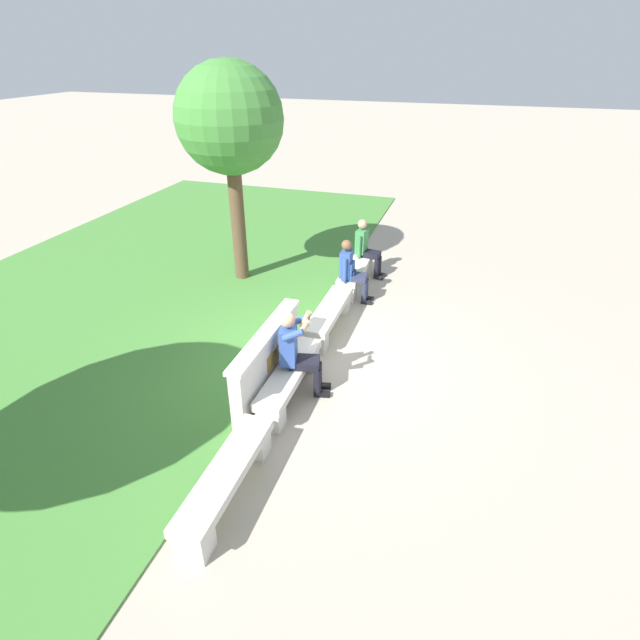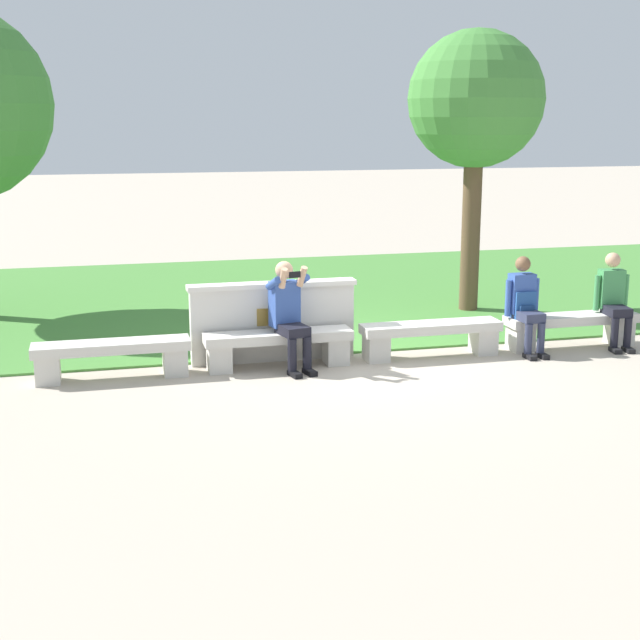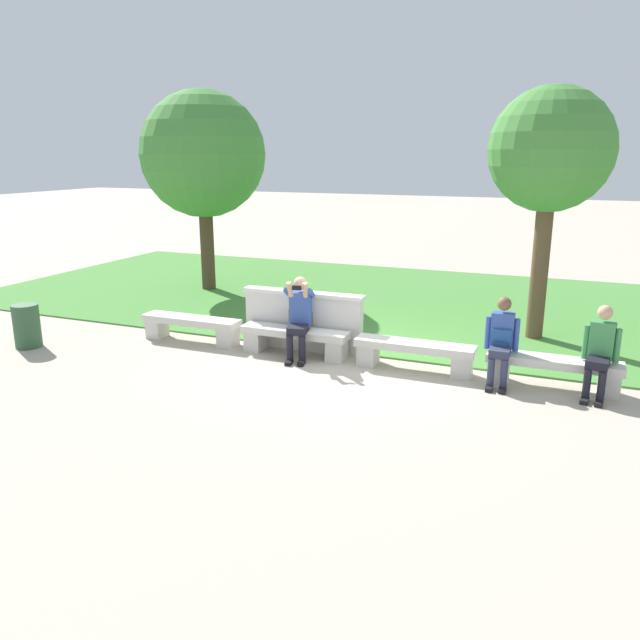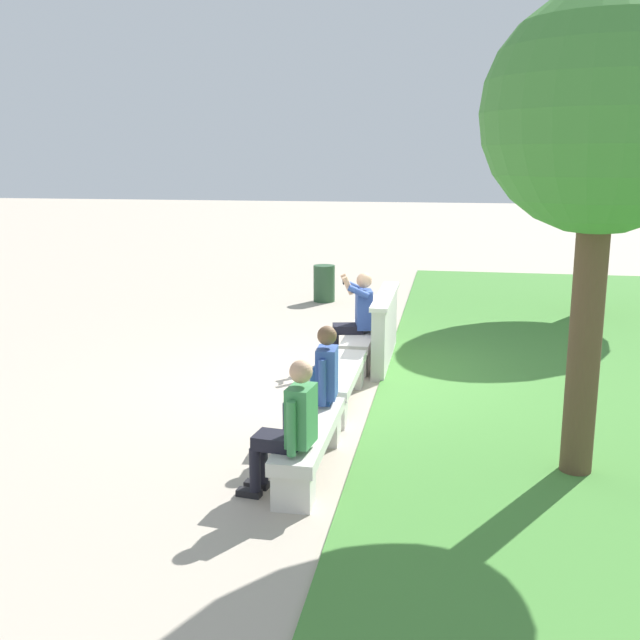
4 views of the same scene
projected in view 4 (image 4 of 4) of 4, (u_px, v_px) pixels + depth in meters
name	position (u px, v px, depth m)	size (l,w,h in m)	color
ground_plane	(352.00, 380.00, 10.02)	(80.00, 80.00, 0.00)	#B2A593
bench_main	(376.00, 313.00, 12.85)	(1.83, 0.40, 0.45)	beige
bench_near	(361.00, 341.00, 10.92)	(1.83, 0.40, 0.45)	beige
bench_mid	(341.00, 381.00, 8.99)	(1.83, 0.40, 0.45)	beige
bench_far	(310.00, 442.00, 7.06)	(1.83, 0.40, 0.45)	beige
backrest_wall_with_plaque	(385.00, 327.00, 10.81)	(2.14, 0.24, 1.01)	beige
person_photographer	(356.00, 313.00, 10.73)	(0.53, 0.77, 1.32)	black
person_distant	(317.00, 381.00, 7.70)	(0.48, 0.68, 1.26)	black
person_companion	(290.00, 425.00, 6.44)	(0.48, 0.70, 1.26)	black
backpack	(321.00, 386.00, 7.70)	(0.28, 0.24, 0.43)	#234C8C
tree_behind_wall	(603.00, 142.00, 13.54)	(2.91, 2.91, 4.67)	#4C3826
tree_left_background	(602.00, 119.00, 6.39)	(2.08, 2.08, 4.34)	brown
trash_bin	(324.00, 283.00, 15.41)	(0.44, 0.44, 0.75)	#2D5133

